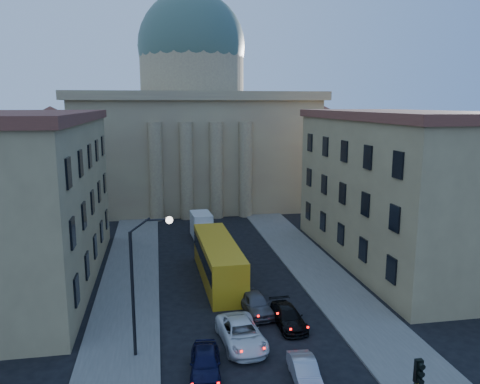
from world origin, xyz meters
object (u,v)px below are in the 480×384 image
(car_right_near, at_px, (305,371))
(box_truck, at_px, (202,228))
(street_lamp, at_px, (141,275))
(city_bus, at_px, (218,259))
(car_left_near, at_px, (205,362))

(car_right_near, distance_m, box_truck, 28.91)
(street_lamp, xyz_separation_m, city_bus, (6.17, 11.77, -3.37))
(street_lamp, xyz_separation_m, box_truck, (6.00, 24.40, -3.88))
(street_lamp, distance_m, car_right_near, 10.97)
(street_lamp, xyz_separation_m, car_left_near, (3.53, -2.61, -4.55))
(car_left_near, relative_size, car_right_near, 1.13)
(car_left_near, distance_m, car_right_near, 5.68)
(city_bus, bearing_deg, street_lamp, -119.25)
(street_lamp, height_order, car_right_near, street_lamp)
(car_right_near, xyz_separation_m, box_truck, (-2.94, 28.75, 0.78))
(car_left_near, bearing_deg, car_right_near, -12.05)
(car_left_near, bearing_deg, city_bus, 85.31)
(city_bus, relative_size, box_truck, 2.29)
(city_bus, xyz_separation_m, box_truck, (-0.17, 12.63, -0.50))
(car_right_near, distance_m, city_bus, 16.40)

